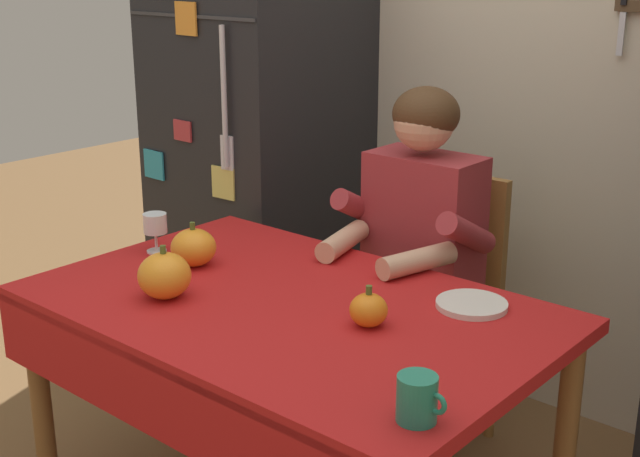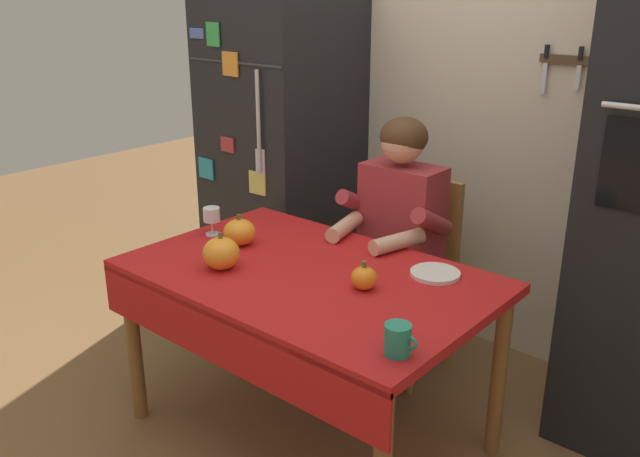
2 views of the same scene
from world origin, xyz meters
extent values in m
plane|color=brown|center=(0.00, 0.00, 0.00)|extent=(10.00, 10.00, 0.00)
cube|color=beige|center=(0.05, 1.35, 1.30)|extent=(3.70, 0.10, 2.60)
cube|color=#4C3823|center=(0.51, 1.29, 1.47)|extent=(0.36, 0.02, 0.04)
cube|color=silver|center=(0.36, 1.28, 1.39)|extent=(0.02, 0.01, 0.14)
cube|color=black|center=(0.36, 1.28, 1.50)|extent=(0.02, 0.01, 0.06)
cube|color=silver|center=(0.51, 1.28, 1.40)|extent=(0.02, 0.01, 0.10)
cube|color=black|center=(0.51, 1.28, 1.50)|extent=(0.02, 0.01, 0.06)
cube|color=silver|center=(0.66, 1.28, 1.38)|extent=(0.02, 0.01, 0.15)
cube|color=black|center=(0.66, 1.28, 1.50)|extent=(0.02, 0.01, 0.06)
cube|color=black|center=(-0.95, 0.96, 0.90)|extent=(0.68, 0.68, 1.80)
cylinder|color=silver|center=(-0.76, 0.60, 1.15)|extent=(0.02, 0.02, 0.50)
cube|color=#333335|center=(-0.95, 0.62, 1.42)|extent=(0.67, 0.01, 0.01)
cube|color=teal|center=(-1.20, 0.61, 0.84)|extent=(0.12, 0.01, 0.11)
cube|color=#E5D666|center=(-0.80, 0.61, 0.83)|extent=(0.11, 0.01, 0.12)
cube|color=green|center=(-1.08, 0.61, 1.55)|extent=(0.10, 0.02, 0.12)
cube|color=silver|center=(-0.77, 0.61, 0.95)|extent=(0.06, 0.01, 0.13)
cube|color=#B73338|center=(-1.01, 0.61, 1.00)|extent=(0.10, 0.01, 0.08)
cube|color=#4C66B7|center=(-1.20, 0.61, 1.55)|extent=(0.09, 0.02, 0.05)
cube|color=orange|center=(-0.96, 0.61, 1.41)|extent=(0.12, 0.02, 0.12)
cylinder|color=brown|center=(-0.64, -0.29, 0.35)|extent=(0.06, 0.06, 0.70)
cylinder|color=brown|center=(-0.64, 0.49, 0.35)|extent=(0.06, 0.06, 0.70)
cylinder|color=brown|center=(0.64, 0.49, 0.35)|extent=(0.06, 0.06, 0.70)
cube|color=red|center=(0.00, 0.10, 0.72)|extent=(1.40, 0.90, 0.04)
cube|color=red|center=(0.00, -0.34, 0.62)|extent=(1.40, 0.01, 0.20)
cube|color=#9E6B33|center=(-0.01, 0.79, 0.43)|extent=(0.40, 0.40, 0.04)
cube|color=#9E6B33|center=(-0.01, 0.97, 0.69)|extent=(0.36, 0.04, 0.48)
cylinder|color=#9E6B33|center=(-0.18, 0.62, 0.21)|extent=(0.04, 0.04, 0.41)
cylinder|color=#9E6B33|center=(-0.18, 0.96, 0.21)|extent=(0.04, 0.04, 0.41)
cylinder|color=#9E6B33|center=(0.16, 0.62, 0.21)|extent=(0.04, 0.04, 0.41)
cylinder|color=#9E6B33|center=(0.16, 0.96, 0.21)|extent=(0.04, 0.04, 0.41)
cube|color=#38384C|center=(-0.11, 0.41, 0.04)|extent=(0.10, 0.22, 0.08)
cube|color=#38384C|center=(0.09, 0.41, 0.04)|extent=(0.10, 0.22, 0.08)
cylinder|color=#38384C|center=(-0.11, 0.47, 0.23)|extent=(0.09, 0.09, 0.38)
cylinder|color=#38384C|center=(0.09, 0.47, 0.23)|extent=(0.09, 0.09, 0.38)
cube|color=#38384C|center=(-0.10, 0.63, 0.50)|extent=(0.12, 0.40, 0.11)
cube|color=#38384C|center=(0.08, 0.63, 0.50)|extent=(0.12, 0.40, 0.11)
cube|color=#9E2D33|center=(-0.01, 0.75, 0.79)|extent=(0.36, 0.20, 0.48)
cylinder|color=#9E2D33|center=(-0.21, 0.68, 0.83)|extent=(0.07, 0.26, 0.18)
cylinder|color=#9E2D33|center=(0.19, 0.68, 0.83)|extent=(0.07, 0.26, 0.18)
cylinder|color=#D8A884|center=(-0.15, 0.51, 0.78)|extent=(0.13, 0.27, 0.07)
cylinder|color=#D8A884|center=(0.13, 0.51, 0.78)|extent=(0.13, 0.27, 0.07)
sphere|color=#D8A884|center=(-0.01, 0.73, 1.14)|extent=(0.19, 0.19, 0.19)
ellipsoid|color=#472D19|center=(-0.01, 0.74, 1.16)|extent=(0.21, 0.21, 0.17)
cylinder|color=#237F66|center=(0.61, -0.19, 0.79)|extent=(0.08, 0.08, 0.10)
torus|color=#237F66|center=(0.65, -0.19, 0.79)|extent=(0.05, 0.01, 0.05)
cylinder|color=white|center=(-0.59, 0.13, 0.74)|extent=(0.06, 0.06, 0.01)
cylinder|color=white|center=(-0.59, 0.13, 0.77)|extent=(0.01, 0.01, 0.06)
cylinder|color=white|center=(-0.59, 0.13, 0.83)|extent=(0.07, 0.07, 0.06)
ellipsoid|color=orange|center=(0.26, 0.11, 0.78)|extent=(0.10, 0.10, 0.09)
cylinder|color=#4C6023|center=(0.26, 0.11, 0.84)|extent=(0.02, 0.02, 0.02)
ellipsoid|color=orange|center=(-0.27, -0.10, 0.80)|extent=(0.14, 0.14, 0.13)
cylinder|color=#4C6023|center=(-0.27, -0.10, 0.88)|extent=(0.02, 0.02, 0.02)
ellipsoid|color=orange|center=(-0.41, 0.12, 0.80)|extent=(0.14, 0.14, 0.11)
cylinder|color=#4C6023|center=(-0.41, 0.12, 0.86)|extent=(0.02, 0.02, 0.02)
cylinder|color=silver|center=(0.39, 0.38, 0.75)|extent=(0.19, 0.19, 0.02)
camera|label=1|loc=(1.44, -1.46, 1.62)|focal=47.93mm
camera|label=2|loc=(1.57, -1.67, 1.78)|focal=37.59mm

